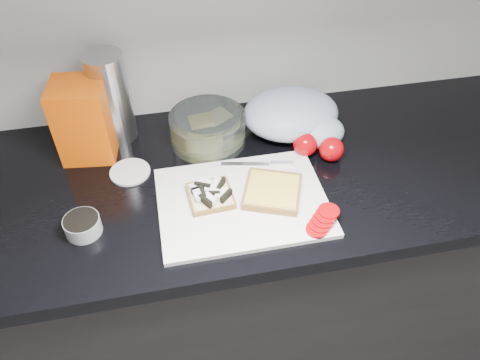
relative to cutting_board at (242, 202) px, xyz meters
name	(u,v)px	position (x,y,z in m)	size (l,w,h in m)	color
base_cabinet	(202,283)	(-0.11, 0.12, -0.48)	(3.50, 0.60, 0.86)	black
countertop	(192,183)	(-0.11, 0.12, -0.03)	(3.50, 0.64, 0.04)	black
cutting_board	(242,202)	(0.00, 0.00, 0.00)	(0.40, 0.30, 0.01)	white
bread_left	(210,195)	(-0.07, 0.02, 0.02)	(0.12, 0.12, 0.03)	beige
bread_right	(272,191)	(0.07, 0.01, 0.02)	(0.18, 0.18, 0.02)	beige
tomato_slices	(323,220)	(0.16, -0.11, 0.02)	(0.10, 0.10, 0.02)	#A50309
knife	(266,164)	(0.09, 0.11, 0.01)	(0.18, 0.05, 0.01)	silver
seed_tub	(82,225)	(-0.37, -0.01, 0.02)	(0.08, 0.08, 0.04)	gray
tub_lid	(130,172)	(-0.26, 0.16, 0.00)	(0.10, 0.10, 0.01)	silver
glass_bowl	(208,129)	(-0.04, 0.25, 0.04)	(0.20, 0.20, 0.09)	silver
bread_bag	(84,120)	(-0.36, 0.27, 0.10)	(0.13, 0.12, 0.21)	#E94B03
steel_canister	(111,98)	(-0.29, 0.33, 0.12)	(0.10, 0.10, 0.25)	#A8A8AC
grocery_bag	(295,116)	(0.20, 0.24, 0.05)	(0.27, 0.23, 0.12)	silver
whole_tomatoes	(318,147)	(0.23, 0.13, 0.03)	(0.13, 0.10, 0.07)	#A50309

